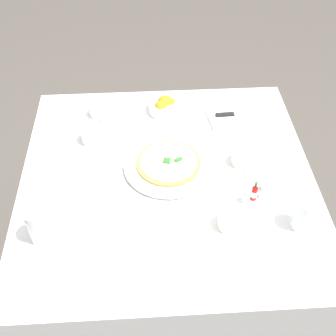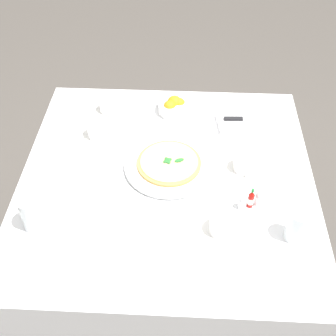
{
  "view_description": "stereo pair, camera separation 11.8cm",
  "coord_description": "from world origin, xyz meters",
  "px_view_note": "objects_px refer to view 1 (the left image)",
  "views": [
    {
      "loc": [
        -0.06,
        -1.06,
        1.87
      ],
      "look_at": [
        0.0,
        0.02,
        0.77
      ],
      "focal_mm": 46.09,
      "sensor_mm": 36.0,
      "label": 1
    },
    {
      "loc": [
        0.06,
        -1.06,
        1.87
      ],
      "look_at": [
        0.0,
        0.02,
        0.77
      ],
      "focal_mm": 46.09,
      "sensor_mm": 36.0,
      "label": 2
    }
  ],
  "objects_px": {
    "water_glass_far_left": "(39,226)",
    "dinner_knife": "(237,114)",
    "pizza_plate": "(168,165)",
    "citrus_bowl": "(166,106)",
    "napkin_folded": "(236,117)",
    "hot_sauce_bottle": "(254,192)",
    "coffee_cup_center_back": "(242,159)",
    "salt_shaker": "(262,191)",
    "coffee_cup_near_left": "(230,221)",
    "coffee_cup_back_corner": "(92,136)",
    "pizza": "(168,162)",
    "coffee_cup_near_right": "(99,111)",
    "water_glass_left_edge": "(303,215)",
    "pepper_shaker": "(246,197)"
  },
  "relations": [
    {
      "from": "water_glass_far_left",
      "to": "pepper_shaker",
      "type": "xyz_separation_m",
      "value": [
        0.66,
        0.1,
        -0.03
      ]
    },
    {
      "from": "coffee_cup_near_right",
      "to": "dinner_knife",
      "type": "xyz_separation_m",
      "value": [
        0.56,
        -0.05,
        -0.0
      ]
    },
    {
      "from": "pizza",
      "to": "salt_shaker",
      "type": "relative_size",
      "value": 4.13
    },
    {
      "from": "coffee_cup_center_back",
      "to": "water_glass_left_edge",
      "type": "distance_m",
      "value": 0.32
    },
    {
      "from": "pizza",
      "to": "coffee_cup_back_corner",
      "type": "relative_size",
      "value": 1.76
    },
    {
      "from": "pizza",
      "to": "water_glass_far_left",
      "type": "distance_m",
      "value": 0.5
    },
    {
      "from": "citrus_bowl",
      "to": "water_glass_left_edge",
      "type": "bearing_deg",
      "value": -57.45
    },
    {
      "from": "coffee_cup_near_right",
      "to": "hot_sauce_bottle",
      "type": "xyz_separation_m",
      "value": [
        0.54,
        -0.48,
        0.01
      ]
    },
    {
      "from": "pizza_plate",
      "to": "salt_shaker",
      "type": "relative_size",
      "value": 5.76
    },
    {
      "from": "hot_sauce_bottle",
      "to": "napkin_folded",
      "type": "bearing_deg",
      "value": 88.0
    },
    {
      "from": "water_glass_far_left",
      "to": "dinner_knife",
      "type": "relative_size",
      "value": 0.64
    },
    {
      "from": "coffee_cup_back_corner",
      "to": "hot_sauce_bottle",
      "type": "bearing_deg",
      "value": -29.91
    },
    {
      "from": "pizza",
      "to": "napkin_folded",
      "type": "relative_size",
      "value": 0.99
    },
    {
      "from": "water_glass_left_edge",
      "to": "coffee_cup_back_corner",
      "type": "bearing_deg",
      "value": 147.34
    },
    {
      "from": "coffee_cup_center_back",
      "to": "coffee_cup_back_corner",
      "type": "distance_m",
      "value": 0.57
    },
    {
      "from": "pizza_plate",
      "to": "water_glass_far_left",
      "type": "height_order",
      "value": "water_glass_far_left"
    },
    {
      "from": "napkin_folded",
      "to": "citrus_bowl",
      "type": "distance_m",
      "value": 0.29
    },
    {
      "from": "coffee_cup_near_left",
      "to": "napkin_folded",
      "type": "relative_size",
      "value": 0.55
    },
    {
      "from": "pizza",
      "to": "dinner_knife",
      "type": "height_order",
      "value": "pizza"
    },
    {
      "from": "coffee_cup_center_back",
      "to": "salt_shaker",
      "type": "height_order",
      "value": "coffee_cup_center_back"
    },
    {
      "from": "pizza",
      "to": "coffee_cup_near_right",
      "type": "bearing_deg",
      "value": 130.01
    },
    {
      "from": "citrus_bowl",
      "to": "dinner_knife",
      "type": "bearing_deg",
      "value": -13.35
    },
    {
      "from": "coffee_cup_near_left",
      "to": "dinner_knife",
      "type": "bearing_deg",
      "value": 77.71
    },
    {
      "from": "salt_shaker",
      "to": "pizza_plate",
      "type": "bearing_deg",
      "value": 152.66
    },
    {
      "from": "hot_sauce_bottle",
      "to": "coffee_cup_near_left",
      "type": "bearing_deg",
      "value": -132.12
    },
    {
      "from": "pizza_plate",
      "to": "citrus_bowl",
      "type": "relative_size",
      "value": 2.16
    },
    {
      "from": "coffee_cup_near_right",
      "to": "coffee_cup_back_corner",
      "type": "height_order",
      "value": "coffee_cup_back_corner"
    },
    {
      "from": "water_glass_far_left",
      "to": "dinner_knife",
      "type": "xyz_separation_m",
      "value": [
        0.71,
        0.55,
        -0.03
      ]
    },
    {
      "from": "coffee_cup_near_right",
      "to": "citrus_bowl",
      "type": "bearing_deg",
      "value": 3.37
    },
    {
      "from": "dinner_knife",
      "to": "salt_shaker",
      "type": "xyz_separation_m",
      "value": [
        0.01,
        -0.42,
        0.0
      ]
    },
    {
      "from": "coffee_cup_center_back",
      "to": "water_glass_left_edge",
      "type": "bearing_deg",
      "value": -64.26
    },
    {
      "from": "citrus_bowl",
      "to": "coffee_cup_back_corner",
      "type": "bearing_deg",
      "value": -149.24
    },
    {
      "from": "water_glass_left_edge",
      "to": "napkin_folded",
      "type": "height_order",
      "value": "water_glass_left_edge"
    },
    {
      "from": "coffee_cup_near_left",
      "to": "pizza_plate",
      "type": "bearing_deg",
      "value": 122.47
    },
    {
      "from": "water_glass_far_left",
      "to": "dinner_knife",
      "type": "height_order",
      "value": "water_glass_far_left"
    },
    {
      "from": "water_glass_left_edge",
      "to": "salt_shaker",
      "type": "distance_m",
      "value": 0.17
    },
    {
      "from": "pizza",
      "to": "coffee_cup_near_right",
      "type": "distance_m",
      "value": 0.41
    },
    {
      "from": "coffee_cup_near_right",
      "to": "water_glass_left_edge",
      "type": "distance_m",
      "value": 0.9
    },
    {
      "from": "coffee_cup_center_back",
      "to": "pepper_shaker",
      "type": "height_order",
      "value": "coffee_cup_center_back"
    },
    {
      "from": "dinner_knife",
      "to": "hot_sauce_bottle",
      "type": "xyz_separation_m",
      "value": [
        -0.02,
        -0.43,
        0.01
      ]
    },
    {
      "from": "citrus_bowl",
      "to": "hot_sauce_bottle",
      "type": "xyz_separation_m",
      "value": [
        0.27,
        -0.5,
        0.01
      ]
    },
    {
      "from": "coffee_cup_back_corner",
      "to": "water_glass_far_left",
      "type": "relative_size",
      "value": 1.05
    },
    {
      "from": "dinner_knife",
      "to": "hot_sauce_bottle",
      "type": "bearing_deg",
      "value": -94.86
    },
    {
      "from": "napkin_folded",
      "to": "pepper_shaker",
      "type": "bearing_deg",
      "value": -102.92
    },
    {
      "from": "citrus_bowl",
      "to": "coffee_cup_near_left",
      "type": "bearing_deg",
      "value": -74.76
    },
    {
      "from": "water_glass_far_left",
      "to": "citrus_bowl",
      "type": "relative_size",
      "value": 0.84
    },
    {
      "from": "coffee_cup_near_left",
      "to": "napkin_folded",
      "type": "distance_m",
      "value": 0.56
    },
    {
      "from": "water_glass_left_edge",
      "to": "water_glass_far_left",
      "type": "distance_m",
      "value": 0.82
    },
    {
      "from": "coffee_cup_back_corner",
      "to": "pepper_shaker",
      "type": "height_order",
      "value": "coffee_cup_back_corner"
    },
    {
      "from": "coffee_cup_center_back",
      "to": "coffee_cup_near_left",
      "type": "bearing_deg",
      "value": -108.03
    }
  ]
}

